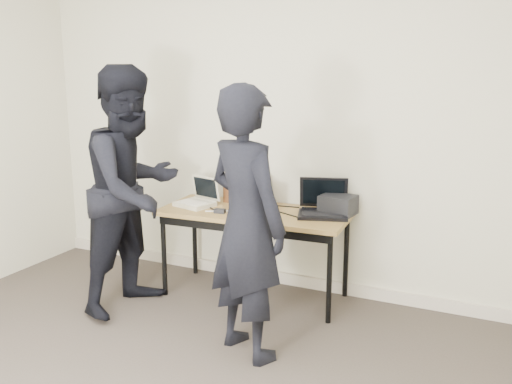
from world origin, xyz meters
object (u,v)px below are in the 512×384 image
Objects in this scene: equipment_box at (338,205)px; person_observer at (133,190)px; person_typist at (246,224)px; desk at (254,218)px; laptop_center at (251,206)px; leather_satchel at (246,188)px; laptop_right at (323,206)px; laptop_beige at (198,200)px.

equipment_box is 0.14× the size of person_observer.
desk is at bearing -42.94° from person_typist.
leather_satchel reaches higher than laptop_center.
leather_satchel is 0.81m from equipment_box.
person_typist is at bearing -118.04° from laptop_right.
person_typist is at bearing -65.10° from leather_satchel.
laptop_right is at bearing -53.97° from person_observer.
person_observer is (-0.58, -0.77, 0.08)m from leather_satchel.
equipment_box is at bearing 12.45° from laptop_center.
leather_satchel reaches higher than desk.
laptop_right is at bearing 11.34° from desk.
person_typist is 1.15m from person_observer.
person_observer is at bearing -128.07° from leather_satchel.
desk is 0.94m from person_typist.
leather_satchel is 1.41× the size of equipment_box.
laptop_center is at bearing -159.31° from equipment_box.
person_observer is at bearing -152.13° from equipment_box.
person_typist reaches higher than leather_satchel.
laptop_center is (-0.00, -0.05, 0.11)m from desk.
laptop_beige is 0.59m from person_observer.
person_observer is (-0.25, -0.51, 0.16)m from laptop_beige.
person_typist is at bearing -105.32° from equipment_box.
equipment_box is at bearing 13.77° from desk.
leather_satchel is 1.20m from person_typist.
laptop_center is at bearing -96.38° from desk.
laptop_center is (0.50, -0.02, 0.00)m from laptop_beige.
laptop_center is at bearing 12.95° from laptop_beige.
person_observer reaches higher than equipment_box.
equipment_box is at bearing 10.83° from laptop_right.
person_observer is at bearing 9.44° from person_typist.
leather_satchel is at bearing 125.20° from desk.
laptop_right is 0.72m from leather_satchel.
person_typist is (-0.18, -0.98, 0.10)m from laptop_right.
person_observer reaches higher than laptop_right.
equipment_box is (0.10, 0.06, 0.01)m from laptop_right.
person_observer is (-0.76, -0.54, 0.27)m from desk.
laptop_beige is 0.74× the size of laptop_right.
equipment_box is at bearing 25.90° from laptop_beige.
equipment_box is (1.13, 0.22, 0.03)m from laptop_beige.
laptop_right is (0.53, 0.18, 0.01)m from laptop_center.
laptop_beige is 1.34× the size of equipment_box.
laptop_right is at bearing -8.52° from leather_satchel.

